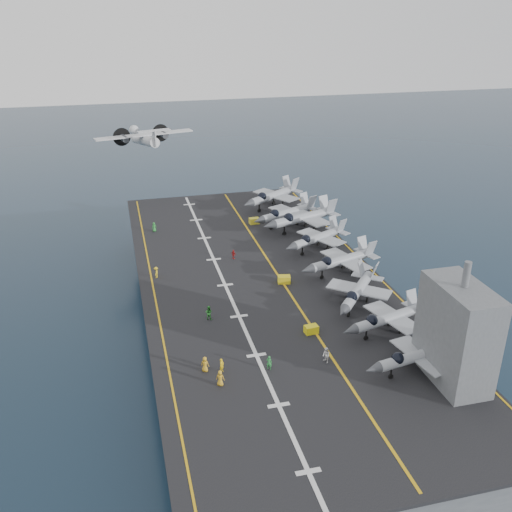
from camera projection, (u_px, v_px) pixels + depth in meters
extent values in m
plane|color=#142135|center=(262.00, 337.00, 94.73)|extent=(500.00, 500.00, 0.00)
cube|color=#56595E|center=(262.00, 311.00, 92.69)|extent=(36.00, 90.00, 10.00)
cube|color=black|center=(262.00, 282.00, 90.57)|extent=(38.00, 92.00, 0.40)
cube|color=gold|center=(280.00, 279.00, 91.15)|extent=(0.35, 90.00, 0.02)
cube|color=silver|center=(225.00, 285.00, 89.14)|extent=(0.50, 90.00, 0.02)
cube|color=gold|center=(154.00, 293.00, 86.68)|extent=(0.25, 90.00, 0.02)
cube|color=gold|center=(370.00, 269.00, 94.60)|extent=(0.25, 90.00, 0.02)
imported|color=gold|center=(205.00, 364.00, 67.95)|extent=(1.42, 1.23, 1.99)
imported|color=yellow|center=(222.00, 365.00, 67.88)|extent=(1.30, 1.27, 1.82)
imported|color=#298B2D|center=(209.00, 313.00, 79.19)|extent=(1.48, 1.30, 2.06)
imported|color=yellow|center=(156.00, 272.00, 91.21)|extent=(1.02, 1.27, 1.85)
imported|color=#B21919|center=(233.00, 254.00, 97.91)|extent=(1.15, 1.19, 1.66)
imported|color=#268C33|center=(154.00, 227.00, 109.67)|extent=(1.26, 1.04, 1.81)
imported|color=#268437|center=(269.00, 362.00, 68.41)|extent=(1.34, 1.21, 1.86)
imported|color=white|center=(326.00, 355.00, 69.65)|extent=(1.12, 1.40, 2.04)
imported|color=gold|center=(220.00, 378.00, 65.45)|extent=(1.42, 1.23, 1.99)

